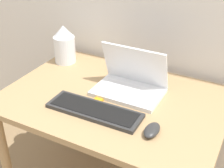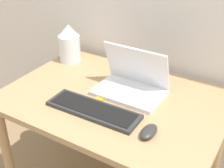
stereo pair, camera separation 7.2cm
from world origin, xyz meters
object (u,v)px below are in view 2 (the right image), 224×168
(laptop, at_px, (132,83))
(mp3_player, at_px, (99,99))
(mouse, at_px, (149,132))
(vase, at_px, (69,43))
(keyboard, at_px, (93,110))

(laptop, bearing_deg, mp3_player, -124.00)
(mouse, height_order, vase, vase)
(vase, bearing_deg, keyboard, -41.53)
(laptop, height_order, vase, laptop)
(mouse, bearing_deg, keyboard, 176.28)
(laptop, xyz_separation_m, keyboard, (-0.07, -0.24, -0.04))
(mp3_player, bearing_deg, keyboard, -72.49)
(mouse, height_order, mp3_player, mouse)
(vase, bearing_deg, mouse, -28.97)
(mouse, xyz_separation_m, vase, (-0.70, 0.39, 0.09))
(keyboard, xyz_separation_m, mouse, (0.28, -0.02, 0.01))
(keyboard, height_order, mouse, mouse)
(mouse, distance_m, vase, 0.80)
(keyboard, height_order, mp3_player, keyboard)
(laptop, height_order, mouse, laptop)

